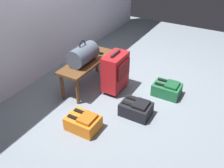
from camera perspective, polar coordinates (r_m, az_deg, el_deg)
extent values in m
plane|color=slate|center=(3.54, 5.46, -3.00)|extent=(6.60, 6.60, 0.00)
cube|color=brown|center=(3.59, -5.73, 5.18)|extent=(1.00, 0.36, 0.04)
cylinder|color=brown|center=(3.33, -7.97, -1.69)|extent=(0.05, 0.05, 0.39)
cylinder|color=brown|center=(3.95, -0.39, 4.60)|extent=(0.05, 0.05, 0.39)
cylinder|color=brown|center=(3.47, -11.42, -0.48)|extent=(0.05, 0.05, 0.39)
cylinder|color=brown|center=(4.07, -3.57, 5.44)|extent=(0.05, 0.05, 0.39)
cylinder|color=#475160|center=(3.46, -6.68, 6.77)|extent=(0.44, 0.26, 0.26)
torus|color=black|center=(3.40, -6.83, 8.89)|extent=(0.14, 0.02, 0.14)
cube|color=black|center=(3.77, -3.08, 7.16)|extent=(0.07, 0.14, 0.01)
cube|color=black|center=(3.77, -3.08, 7.22)|extent=(0.06, 0.13, 0.00)
cube|color=red|center=(3.51, 0.77, 2.89)|extent=(0.42, 0.24, 0.52)
cube|color=maroon|center=(3.43, 2.69, 3.29)|extent=(0.33, 0.02, 0.24)
cube|color=#262628|center=(3.38, 0.80, 7.02)|extent=(0.23, 0.03, 0.04)
cylinder|color=black|center=(3.60, -1.55, -1.75)|extent=(0.02, 0.05, 0.05)
cylinder|color=black|center=(3.81, 0.70, 0.41)|extent=(0.02, 0.05, 0.05)
cube|color=#1E6038|center=(3.61, 12.51, -1.28)|extent=(0.28, 0.38, 0.17)
cube|color=#184D2C|center=(3.54, 13.72, -0.19)|extent=(0.21, 0.17, 0.04)
cube|color=black|center=(3.53, 11.35, -0.20)|extent=(0.04, 0.19, 0.02)
cube|color=black|center=(3.63, 12.02, 0.74)|extent=(0.04, 0.19, 0.02)
cube|color=black|center=(3.19, 5.53, -5.79)|extent=(0.28, 0.38, 0.17)
cube|color=black|center=(3.10, 6.74, -4.67)|extent=(0.21, 0.17, 0.04)
cube|color=black|center=(3.10, 4.01, -4.68)|extent=(0.04, 0.19, 0.02)
cube|color=black|center=(3.19, 5.01, -3.48)|extent=(0.04, 0.19, 0.02)
cube|color=orange|center=(2.99, -6.67, -8.90)|extent=(0.28, 0.38, 0.17)
cube|color=#AD5514|center=(2.89, -5.72, -7.83)|extent=(0.21, 0.17, 0.04)
cube|color=black|center=(2.92, -8.58, -7.76)|extent=(0.04, 0.19, 0.02)
cube|color=black|center=(3.00, -7.14, -6.42)|extent=(0.04, 0.19, 0.02)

